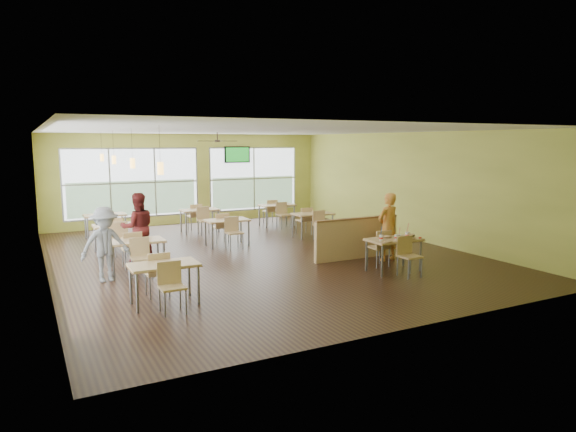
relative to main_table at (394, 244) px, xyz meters
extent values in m
plane|color=black|center=(-2.00, 3.00, -0.63)|extent=(12.00, 12.00, 0.00)
plane|color=white|center=(-2.00, 3.00, 2.57)|extent=(12.00, 12.00, 0.00)
cube|color=#D1D154|center=(-2.00, 9.00, 0.97)|extent=(10.00, 0.04, 3.20)
cube|color=#D1D154|center=(-2.00, -3.00, 0.97)|extent=(10.00, 0.04, 3.20)
cube|color=#D1D154|center=(-7.00, 3.00, 0.97)|extent=(0.04, 12.00, 3.20)
cube|color=#D1D154|center=(3.00, 3.00, 0.97)|extent=(0.04, 12.00, 3.20)
cube|color=white|center=(-6.98, 1.00, 0.89)|extent=(0.02, 4.50, 2.35)
cube|color=white|center=(-6.98, 6.00, 0.89)|extent=(0.02, 4.50, 2.35)
cube|color=white|center=(-4.00, 8.98, 0.89)|extent=(4.50, 0.02, 2.35)
cube|color=white|center=(0.50, 8.98, 0.89)|extent=(3.50, 0.02, 2.35)
cube|color=#B7BABC|center=(-6.97, 3.50, -0.28)|extent=(0.04, 9.40, 0.05)
cube|color=#B7BABC|center=(-1.75, 8.97, -0.28)|extent=(8.00, 0.04, 0.05)
cube|color=tan|center=(0.00, 0.00, 0.10)|extent=(1.20, 0.70, 0.04)
cube|color=brown|center=(0.00, 0.00, 0.07)|extent=(1.22, 0.71, 0.01)
cylinder|color=slate|center=(-0.54, -0.29, -0.28)|extent=(0.05, 0.05, 0.71)
cylinder|color=slate|center=(0.54, -0.29, -0.28)|extent=(0.05, 0.05, 0.71)
cylinder|color=slate|center=(-0.54, 0.29, -0.28)|extent=(0.05, 0.05, 0.71)
cylinder|color=slate|center=(0.54, 0.29, -0.28)|extent=(0.05, 0.05, 0.71)
cube|color=tan|center=(0.00, 0.55, -0.18)|extent=(0.42, 0.42, 0.04)
cube|color=tan|center=(0.00, 0.74, 0.04)|extent=(0.42, 0.04, 0.40)
cube|color=tan|center=(0.00, -0.55, -0.18)|extent=(0.42, 0.42, 0.04)
cube|color=tan|center=(0.00, -0.74, 0.04)|extent=(0.42, 0.04, 0.40)
cube|color=tan|center=(0.00, 1.45, -0.13)|extent=(2.40, 0.12, 1.00)
cube|color=brown|center=(0.00, 1.45, 0.39)|extent=(2.40, 0.14, 0.04)
cube|color=tan|center=(-5.20, 0.00, 0.10)|extent=(1.20, 0.70, 0.04)
cube|color=brown|center=(-5.20, 0.00, 0.07)|extent=(1.22, 0.71, 0.01)
cylinder|color=slate|center=(-5.74, -0.29, -0.28)|extent=(0.05, 0.05, 0.71)
cylinder|color=slate|center=(-4.66, -0.29, -0.28)|extent=(0.05, 0.05, 0.71)
cylinder|color=slate|center=(-5.74, 0.29, -0.28)|extent=(0.05, 0.05, 0.71)
cylinder|color=slate|center=(-4.66, 0.29, -0.28)|extent=(0.05, 0.05, 0.71)
cube|color=tan|center=(-5.20, 0.55, -0.18)|extent=(0.42, 0.42, 0.04)
cube|color=tan|center=(-5.20, 0.74, 0.04)|extent=(0.42, 0.04, 0.40)
cube|color=tan|center=(-5.20, -0.55, -0.18)|extent=(0.42, 0.42, 0.04)
cube|color=tan|center=(-5.20, -0.74, 0.04)|extent=(0.42, 0.04, 0.40)
cube|color=tan|center=(-5.20, 2.50, 0.10)|extent=(1.20, 0.70, 0.04)
cube|color=brown|center=(-5.20, 2.50, 0.07)|extent=(1.22, 0.71, 0.01)
cylinder|color=slate|center=(-5.74, 2.21, -0.28)|extent=(0.05, 0.05, 0.71)
cylinder|color=slate|center=(-4.66, 2.21, -0.28)|extent=(0.05, 0.05, 0.71)
cylinder|color=slate|center=(-5.74, 2.79, -0.28)|extent=(0.05, 0.05, 0.71)
cylinder|color=slate|center=(-4.66, 2.79, -0.28)|extent=(0.05, 0.05, 0.71)
cube|color=tan|center=(-5.20, 3.05, -0.18)|extent=(0.42, 0.42, 0.04)
cube|color=tan|center=(-5.20, 3.24, 0.04)|extent=(0.42, 0.04, 0.40)
cube|color=tan|center=(-5.20, 1.95, -0.18)|extent=(0.42, 0.42, 0.04)
cube|color=tan|center=(-5.20, 1.76, 0.04)|extent=(0.42, 0.04, 0.40)
cube|color=tan|center=(-5.20, 5.00, 0.10)|extent=(1.20, 0.70, 0.04)
cube|color=brown|center=(-5.20, 5.00, 0.07)|extent=(1.22, 0.71, 0.01)
cylinder|color=slate|center=(-5.74, 4.71, -0.28)|extent=(0.05, 0.05, 0.71)
cylinder|color=slate|center=(-4.66, 4.71, -0.28)|extent=(0.05, 0.05, 0.71)
cylinder|color=slate|center=(-5.74, 5.29, -0.28)|extent=(0.05, 0.05, 0.71)
cylinder|color=slate|center=(-4.66, 5.29, -0.28)|extent=(0.05, 0.05, 0.71)
cube|color=tan|center=(-5.20, 5.55, -0.18)|extent=(0.42, 0.42, 0.04)
cube|color=tan|center=(-5.20, 5.74, 0.04)|extent=(0.42, 0.04, 0.40)
cube|color=tan|center=(-5.20, 4.45, -0.18)|extent=(0.42, 0.42, 0.04)
cube|color=tan|center=(-5.20, 4.26, 0.04)|extent=(0.42, 0.04, 0.40)
cube|color=tan|center=(-5.20, 7.20, 0.10)|extent=(1.20, 0.70, 0.04)
cube|color=brown|center=(-5.20, 7.20, 0.07)|extent=(1.22, 0.71, 0.01)
cylinder|color=slate|center=(-5.74, 6.91, -0.28)|extent=(0.05, 0.05, 0.71)
cylinder|color=slate|center=(-4.66, 6.91, -0.28)|extent=(0.05, 0.05, 0.71)
cylinder|color=slate|center=(-5.74, 7.49, -0.28)|extent=(0.05, 0.05, 0.71)
cylinder|color=slate|center=(-4.66, 7.49, -0.28)|extent=(0.05, 0.05, 0.71)
cube|color=tan|center=(-5.20, 7.75, -0.18)|extent=(0.42, 0.42, 0.04)
cube|color=tan|center=(-5.20, 7.94, 0.04)|extent=(0.42, 0.04, 0.40)
cube|color=tan|center=(-5.20, 6.65, -0.18)|extent=(0.42, 0.42, 0.04)
cube|color=tan|center=(-5.20, 6.46, 0.04)|extent=(0.42, 0.04, 0.40)
cube|color=tan|center=(-2.30, 4.50, 0.10)|extent=(1.20, 0.70, 0.04)
cube|color=brown|center=(-2.30, 4.50, 0.07)|extent=(1.22, 0.71, 0.01)
cylinder|color=slate|center=(-2.84, 4.21, -0.28)|extent=(0.05, 0.05, 0.71)
cylinder|color=slate|center=(-1.76, 4.21, -0.28)|extent=(0.05, 0.05, 0.71)
cylinder|color=slate|center=(-2.84, 4.79, -0.28)|extent=(0.05, 0.05, 0.71)
cylinder|color=slate|center=(-1.76, 4.79, -0.28)|extent=(0.05, 0.05, 0.71)
cube|color=tan|center=(-2.30, 5.05, -0.18)|extent=(0.42, 0.42, 0.04)
cube|color=tan|center=(-2.30, 5.24, 0.04)|extent=(0.42, 0.04, 0.40)
cube|color=tan|center=(-2.30, 3.95, -0.18)|extent=(0.42, 0.42, 0.04)
cube|color=tan|center=(-2.30, 3.76, 0.04)|extent=(0.42, 0.04, 0.40)
cube|color=tan|center=(-2.30, 7.00, 0.10)|extent=(1.20, 0.70, 0.04)
cube|color=brown|center=(-2.30, 7.00, 0.07)|extent=(1.22, 0.71, 0.01)
cylinder|color=slate|center=(-2.84, 6.71, -0.28)|extent=(0.05, 0.05, 0.71)
cylinder|color=slate|center=(-1.76, 6.71, -0.28)|extent=(0.05, 0.05, 0.71)
cylinder|color=slate|center=(-2.84, 7.29, -0.28)|extent=(0.05, 0.05, 0.71)
cylinder|color=slate|center=(-1.76, 7.29, -0.28)|extent=(0.05, 0.05, 0.71)
cube|color=tan|center=(-2.30, 7.55, -0.18)|extent=(0.42, 0.42, 0.04)
cube|color=tan|center=(-2.30, 7.74, 0.04)|extent=(0.42, 0.04, 0.40)
cube|color=tan|center=(-2.30, 6.45, -0.18)|extent=(0.42, 0.42, 0.04)
cube|color=tan|center=(-2.30, 6.26, 0.04)|extent=(0.42, 0.04, 0.40)
cube|color=tan|center=(0.50, 4.50, 0.10)|extent=(1.20, 0.70, 0.04)
cube|color=brown|center=(0.50, 4.50, 0.07)|extent=(1.22, 0.71, 0.01)
cylinder|color=slate|center=(-0.04, 4.21, -0.28)|extent=(0.05, 0.05, 0.71)
cylinder|color=slate|center=(1.04, 4.21, -0.28)|extent=(0.05, 0.05, 0.71)
cylinder|color=slate|center=(-0.04, 4.79, -0.28)|extent=(0.05, 0.05, 0.71)
cylinder|color=slate|center=(1.04, 4.79, -0.28)|extent=(0.05, 0.05, 0.71)
cube|color=tan|center=(0.50, 5.05, -0.18)|extent=(0.42, 0.42, 0.04)
cube|color=tan|center=(0.50, 5.24, 0.04)|extent=(0.42, 0.04, 0.40)
cube|color=tan|center=(0.50, 3.95, -0.18)|extent=(0.42, 0.42, 0.04)
cube|color=tan|center=(0.50, 3.76, 0.04)|extent=(0.42, 0.04, 0.40)
cube|color=tan|center=(0.50, 7.00, 0.10)|extent=(1.20, 0.70, 0.04)
cube|color=brown|center=(0.50, 7.00, 0.07)|extent=(1.22, 0.71, 0.01)
cylinder|color=slate|center=(-0.04, 6.71, -0.28)|extent=(0.05, 0.05, 0.71)
cylinder|color=slate|center=(1.04, 6.71, -0.28)|extent=(0.05, 0.05, 0.71)
cylinder|color=slate|center=(-0.04, 7.29, -0.28)|extent=(0.05, 0.05, 0.71)
cylinder|color=slate|center=(1.04, 7.29, -0.28)|extent=(0.05, 0.05, 0.71)
cube|color=tan|center=(0.50, 7.55, -0.18)|extent=(0.42, 0.42, 0.04)
cube|color=tan|center=(0.50, 7.74, 0.04)|extent=(0.42, 0.04, 0.40)
cube|color=tan|center=(0.50, 6.45, -0.18)|extent=(0.42, 0.42, 0.04)
cube|color=tan|center=(0.50, 6.26, 0.04)|extent=(0.42, 0.04, 0.40)
cylinder|color=#2D2119|center=(-5.20, 0.00, 2.22)|extent=(0.01, 0.01, 0.70)
cylinder|color=gold|center=(-5.20, 0.00, 1.82)|extent=(0.11, 0.11, 0.22)
cylinder|color=#2D2119|center=(-5.20, 2.50, 2.22)|extent=(0.01, 0.01, 0.70)
cylinder|color=gold|center=(-5.20, 2.50, 1.82)|extent=(0.11, 0.11, 0.22)
cylinder|color=#2D2119|center=(-5.20, 5.00, 2.22)|extent=(0.01, 0.01, 0.70)
cylinder|color=gold|center=(-5.20, 5.00, 1.82)|extent=(0.11, 0.11, 0.22)
cylinder|color=#2D2119|center=(-5.20, 7.20, 2.22)|extent=(0.01, 0.01, 0.70)
cylinder|color=gold|center=(-5.20, 7.20, 1.82)|extent=(0.11, 0.11, 0.22)
cylinder|color=#2D2119|center=(-2.00, 6.00, 2.45)|extent=(0.03, 0.03, 0.24)
cylinder|color=#2D2119|center=(-2.00, 6.00, 2.31)|extent=(0.16, 0.16, 0.06)
cube|color=#2D2119|center=(-1.65, 6.00, 2.31)|extent=(0.55, 0.10, 0.01)
cube|color=#2D2119|center=(-2.00, 6.35, 2.31)|extent=(0.10, 0.55, 0.01)
cube|color=#2D2119|center=(-2.35, 6.00, 2.31)|extent=(0.55, 0.10, 0.01)
cube|color=#2D2119|center=(-2.00, 5.65, 2.31)|extent=(0.10, 0.55, 0.01)
cube|color=black|center=(-0.20, 8.90, 1.82)|extent=(1.00, 0.06, 0.60)
cube|color=#1F922B|center=(-0.20, 8.87, 1.82)|extent=(0.90, 0.01, 0.52)
imported|color=#D34717|center=(0.55, 0.92, 0.21)|extent=(0.66, 0.48, 1.68)
imported|color=#5C1A19|center=(-4.92, 3.65, 0.22)|extent=(0.85, 0.68, 1.69)
imported|color=slate|center=(-5.90, 2.11, 0.16)|extent=(1.09, 0.72, 1.58)
cone|color=white|center=(-0.42, -0.08, 0.18)|extent=(0.09, 0.09, 0.12)
cylinder|color=red|center=(-0.42, -0.08, 0.18)|extent=(0.09, 0.09, 0.04)
cylinder|color=white|center=(-0.42, -0.08, 0.25)|extent=(0.10, 0.10, 0.01)
cylinder|color=blue|center=(-0.42, -0.08, 0.36)|extent=(0.02, 0.06, 0.22)
cone|color=white|center=(-0.06, -0.16, 0.18)|extent=(0.09, 0.09, 0.11)
cylinder|color=red|center=(-0.06, -0.16, 0.18)|extent=(0.08, 0.08, 0.03)
cylinder|color=white|center=(-0.06, -0.16, 0.24)|extent=(0.09, 0.09, 0.01)
cylinder|color=yellow|center=(-0.06, -0.16, 0.34)|extent=(0.02, 0.05, 0.21)
cone|color=white|center=(0.03, -0.15, 0.17)|extent=(0.08, 0.08, 0.11)
cylinder|color=red|center=(0.03, -0.15, 0.18)|extent=(0.08, 0.08, 0.03)
cylinder|color=white|center=(0.03, -0.15, 0.23)|extent=(0.08, 0.08, 0.01)
cylinder|color=red|center=(0.03, -0.15, 0.33)|extent=(0.03, 0.05, 0.20)
cone|color=white|center=(0.29, -0.11, 0.19)|extent=(0.10, 0.10, 0.13)
cylinder|color=red|center=(0.29, -0.11, 0.19)|extent=(0.09, 0.09, 0.04)
cylinder|color=white|center=(0.29, -0.11, 0.26)|extent=(0.10, 0.10, 0.01)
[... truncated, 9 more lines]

